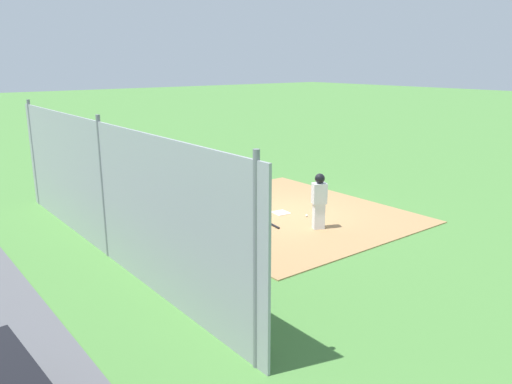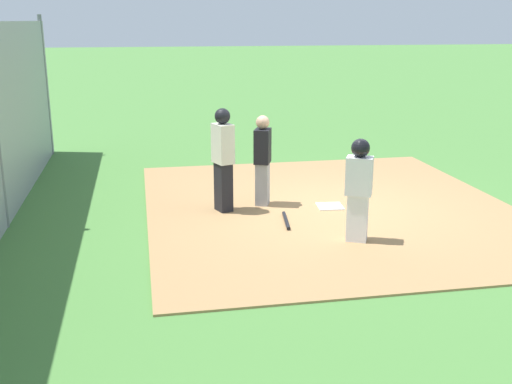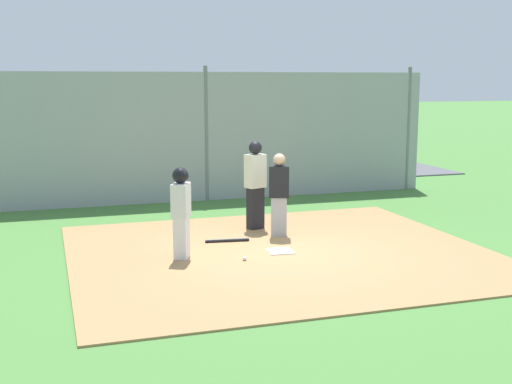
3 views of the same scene
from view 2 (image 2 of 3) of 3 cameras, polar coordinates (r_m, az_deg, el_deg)
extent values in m
plane|color=#477A38|center=(10.94, 6.88, -1.52)|extent=(140.00, 140.00, 0.00)
cube|color=#9E774C|center=(10.94, 6.88, -1.45)|extent=(7.20, 6.40, 0.03)
cube|color=white|center=(10.93, 6.89, -1.32)|extent=(0.48, 0.48, 0.02)
cube|color=#9E9EA3|center=(10.91, 0.61, 0.78)|extent=(0.36, 0.31, 0.76)
cube|color=black|center=(10.76, 0.62, 4.29)|extent=(0.45, 0.38, 0.60)
sphere|color=tan|center=(10.68, 0.62, 6.50)|extent=(0.24, 0.24, 0.24)
cube|color=black|center=(10.55, -3.04, 0.48)|extent=(0.36, 0.31, 0.84)
cube|color=beige|center=(10.38, -3.10, 4.51)|extent=(0.45, 0.37, 0.67)
sphere|color=black|center=(10.30, -3.14, 7.06)|extent=(0.26, 0.26, 0.26)
cube|color=silver|center=(9.24, 9.40, -2.36)|extent=(0.33, 0.37, 0.71)
cube|color=silver|center=(9.06, 9.58, 1.49)|extent=(0.40, 0.46, 0.57)
sphere|color=tan|center=(8.97, 9.69, 3.93)|extent=(0.22, 0.22, 0.22)
sphere|color=black|center=(8.97, 9.70, 4.06)|extent=(0.27, 0.27, 0.27)
cylinder|color=black|center=(10.03, 2.81, -2.67)|extent=(0.82, 0.17, 0.06)
sphere|color=white|center=(10.35, 10.02, -2.27)|extent=(0.07, 0.07, 0.07)
cylinder|color=slate|center=(15.88, -18.98, 9.28)|extent=(0.10, 0.10, 3.35)
camera|label=1|loc=(6.55, -112.08, 5.71)|focal=35.16mm
camera|label=3|loc=(15.05, 56.04, 8.10)|focal=46.13mm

